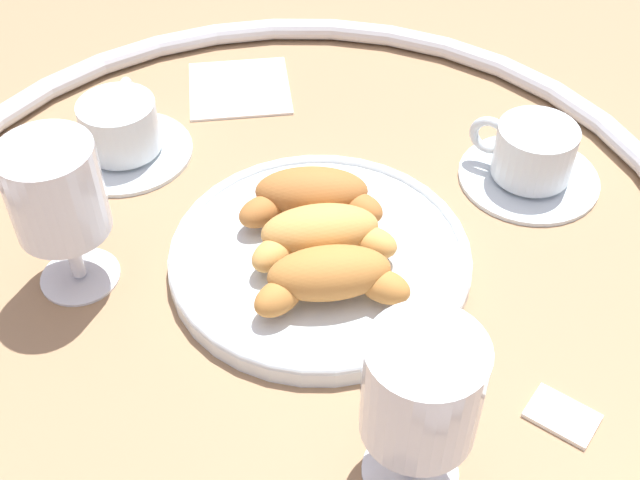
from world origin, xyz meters
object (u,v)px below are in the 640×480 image
at_px(pastry_plate, 320,256).
at_px(croissant_extra, 330,277).
at_px(juice_glass_left, 56,196).
at_px(croissant_large, 312,195).
at_px(sugar_packet, 563,414).
at_px(juice_glass_right, 421,396).
at_px(croissant_small, 321,234).
at_px(coffee_cup_far, 531,158).
at_px(coffee_cup_near, 121,132).
at_px(folded_napkin, 239,87).

distance_m(pastry_plate, croissant_extra, 0.06).
bearing_deg(juice_glass_left, croissant_large, -145.37).
bearing_deg(sugar_packet, croissant_large, -11.56).
height_order(croissant_large, sugar_packet, croissant_large).
relative_size(juice_glass_left, juice_glass_right, 1.00).
bearing_deg(juice_glass_left, croissant_small, -159.18).
distance_m(pastry_plate, juice_glass_right, 0.23).
distance_m(juice_glass_right, sugar_packet, 0.15).
distance_m(juice_glass_left, juice_glass_right, 0.33).
bearing_deg(coffee_cup_far, coffee_cup_near, 11.60).
relative_size(pastry_plate, croissant_large, 2.01).
bearing_deg(sugar_packet, croissant_extra, 4.56).
height_order(coffee_cup_near, coffee_cup_far, same).
xyz_separation_m(croissant_small, coffee_cup_near, (0.24, -0.09, -0.01)).
bearing_deg(pastry_plate, coffee_cup_near, -20.99).
bearing_deg(croissant_small, juice_glass_right, 124.88).
bearing_deg(coffee_cup_far, juice_glass_right, 83.70).
xyz_separation_m(croissant_large, coffee_cup_near, (0.21, -0.05, -0.01)).
distance_m(coffee_cup_far, juice_glass_left, 0.43).
height_order(coffee_cup_near, juice_glass_right, juice_glass_right).
bearing_deg(coffee_cup_far, sugar_packet, 102.54).
height_order(croissant_large, coffee_cup_near, croissant_large).
height_order(pastry_plate, croissant_large, croissant_large).
xyz_separation_m(croissant_extra, juice_glass_left, (0.22, 0.03, 0.05)).
height_order(croissant_small, juice_glass_left, juice_glass_left).
xyz_separation_m(croissant_large, folded_napkin, (0.15, -0.19, -0.04)).
bearing_deg(croissant_extra, juice_glass_right, 127.70).
height_order(croissant_large, coffee_cup_far, croissant_large).
bearing_deg(croissant_large, sugar_packet, 149.96).
relative_size(juice_glass_left, folded_napkin, 1.27).
relative_size(sugar_packet, folded_napkin, 0.45).
bearing_deg(croissant_extra, croissant_large, -63.81).
bearing_deg(juice_glass_left, pastry_plate, -158.31).
xyz_separation_m(sugar_packet, folded_napkin, (0.38, -0.33, -0.00)).
distance_m(croissant_large, sugar_packet, 0.28).
xyz_separation_m(pastry_plate, coffee_cup_near, (0.23, -0.09, 0.02)).
relative_size(pastry_plate, croissant_small, 2.13).
distance_m(coffee_cup_far, juice_glass_right, 0.35).
height_order(pastry_plate, croissant_small, croissant_small).
bearing_deg(juice_glass_right, croissant_small, -55.12).
relative_size(coffee_cup_near, sugar_packet, 2.72).
height_order(pastry_plate, coffee_cup_far, coffee_cup_far).
bearing_deg(croissant_extra, coffee_cup_near, -28.12).
bearing_deg(croissant_large, coffee_cup_far, -144.30).
height_order(pastry_plate, folded_napkin, pastry_plate).
relative_size(coffee_cup_near, coffee_cup_far, 1.00).
bearing_deg(pastry_plate, sugar_packet, 156.19).
bearing_deg(folded_napkin, croissant_extra, 124.26).
bearing_deg(juice_glass_left, croissant_extra, -172.41).
distance_m(pastry_plate, folded_napkin, 0.28).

